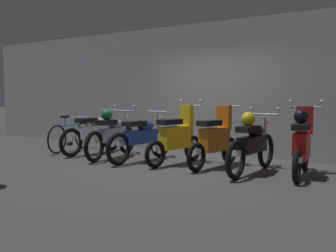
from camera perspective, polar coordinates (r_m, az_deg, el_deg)
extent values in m
plane|color=#424244|center=(7.66, 0.47, -5.78)|extent=(80.00, 80.00, 0.00)
cube|color=#9EA0A3|center=(9.27, 7.14, 5.47)|extent=(16.00, 0.30, 3.06)
torus|color=black|center=(9.80, -8.21, -1.67)|extent=(0.12, 0.65, 0.65)
torus|color=black|center=(8.91, -13.99, -2.35)|extent=(0.12, 0.65, 0.65)
cube|color=silver|center=(9.32, -10.98, -0.84)|extent=(0.25, 0.84, 0.28)
ellipsoid|color=silver|center=(9.41, -10.31, 0.57)|extent=(0.28, 0.45, 0.22)
cube|color=black|center=(9.18, -11.83, 0.82)|extent=(0.26, 0.53, 0.10)
cylinder|color=#B7BABF|center=(9.68, -8.68, 2.35)|extent=(0.56, 0.06, 0.04)
cylinder|color=#B7BABF|center=(9.73, -8.44, 0.18)|extent=(0.06, 0.16, 0.65)
sphere|color=silver|center=(9.72, -8.45, 1.47)|extent=(0.12, 0.12, 0.12)
cube|color=white|center=(8.92, -13.88, -1.70)|extent=(0.16, 0.02, 0.10)
torus|color=black|center=(9.18, -6.04, -2.06)|extent=(0.19, 0.66, 0.65)
torus|color=black|center=(8.09, -10.73, -2.97)|extent=(0.19, 0.66, 0.65)
cube|color=#9EA0A8|center=(8.61, -8.25, -1.23)|extent=(0.34, 0.86, 0.28)
ellipsoid|color=#9EA0A8|center=(8.72, -7.71, 0.30)|extent=(0.32, 0.47, 0.22)
cube|color=black|center=(8.43, -8.94, 0.55)|extent=(0.31, 0.55, 0.10)
cylinder|color=#B7BABF|center=(9.04, -6.41, 2.23)|extent=(0.56, 0.12, 0.04)
sphere|color=#B7BABF|center=(9.17, -7.81, 2.87)|extent=(0.07, 0.07, 0.07)
sphere|color=#B7BABF|center=(8.90, -4.98, 2.85)|extent=(0.07, 0.07, 0.07)
cylinder|color=#B7BABF|center=(9.10, -6.22, -0.09)|extent=(0.08, 0.17, 0.65)
sphere|color=silver|center=(9.09, -6.23, 1.30)|extent=(0.12, 0.12, 0.12)
cube|color=white|center=(8.10, -10.64, -2.25)|extent=(0.16, 0.04, 0.10)
sphere|color=#197238|center=(8.42, -8.96, 1.71)|extent=(0.24, 0.24, 0.24)
torus|color=black|center=(8.61, -1.13, -2.45)|extent=(0.14, 0.66, 0.65)
torus|color=black|center=(7.65, -7.25, -3.35)|extent=(0.14, 0.66, 0.65)
cube|color=#1E389E|center=(8.10, -4.02, -1.55)|extent=(0.29, 0.85, 0.28)
ellipsoid|color=#1E389E|center=(8.20, -3.30, 0.07)|extent=(0.29, 0.46, 0.22)
cube|color=black|center=(7.94, -4.90, 0.36)|extent=(0.28, 0.54, 0.10)
cylinder|color=#B7BABF|center=(8.48, -1.58, 2.11)|extent=(0.56, 0.08, 0.04)
cylinder|color=#B7BABF|center=(8.54, -1.35, -0.36)|extent=(0.07, 0.16, 0.65)
sphere|color=silver|center=(8.53, -1.35, 1.12)|extent=(0.12, 0.12, 0.12)
cube|color=white|center=(7.66, -7.12, -2.59)|extent=(0.16, 0.02, 0.10)
torus|color=black|center=(8.18, 3.69, -3.25)|extent=(0.17, 0.54, 0.53)
torus|color=black|center=(7.31, -1.88, -4.15)|extent=(0.17, 0.54, 0.53)
cube|color=gold|center=(7.70, 1.07, -1.69)|extent=(0.33, 0.76, 0.44)
cube|color=gold|center=(7.94, 2.69, 1.38)|extent=(0.29, 0.16, 0.48)
cube|color=black|center=(7.55, 0.27, 0.62)|extent=(0.32, 0.55, 0.10)
cylinder|color=#B7BABF|center=(8.03, 3.32, 2.98)|extent=(0.56, 0.12, 0.04)
sphere|color=#B7BABF|center=(8.20, 1.90, 3.71)|extent=(0.07, 0.07, 0.07)
sphere|color=#B7BABF|center=(7.87, 4.81, 3.67)|extent=(0.07, 0.07, 0.07)
cylinder|color=#B7BABF|center=(8.10, 3.51, -0.34)|extent=(0.08, 0.15, 0.85)
sphere|color=silver|center=(8.08, 3.52, 1.92)|extent=(0.12, 0.12, 0.12)
cube|color=white|center=(7.32, -1.76, -3.36)|extent=(0.16, 0.04, 0.10)
torus|color=black|center=(7.92, 9.01, -3.55)|extent=(0.15, 0.54, 0.53)
torus|color=black|center=(6.97, 4.15, -4.59)|extent=(0.15, 0.54, 0.53)
cube|color=orange|center=(7.40, 6.76, -1.97)|extent=(0.30, 0.76, 0.44)
cube|color=orange|center=(7.66, 8.19, 1.23)|extent=(0.29, 0.15, 0.48)
cube|color=black|center=(7.24, 6.08, 0.44)|extent=(0.30, 0.54, 0.10)
cylinder|color=#B7BABF|center=(7.77, 8.74, 2.89)|extent=(0.56, 0.10, 0.04)
cylinder|color=#B7BABF|center=(7.84, 8.87, -0.54)|extent=(0.07, 0.15, 0.85)
sphere|color=silver|center=(7.82, 8.90, 1.80)|extent=(0.12, 0.12, 0.12)
cube|color=white|center=(6.97, 4.27, -3.75)|extent=(0.16, 0.03, 0.10)
torus|color=black|center=(7.59, 14.11, -3.51)|extent=(0.12, 0.65, 0.65)
torus|color=black|center=(6.41, 9.86, -4.89)|extent=(0.12, 0.65, 0.65)
cube|color=black|center=(6.97, 12.20, -2.60)|extent=(0.25, 0.84, 0.28)
ellipsoid|color=black|center=(7.09, 12.72, -0.70)|extent=(0.28, 0.45, 0.22)
cube|color=black|center=(6.78, 11.63, -0.41)|extent=(0.26, 0.53, 0.10)
cylinder|color=#B7BABF|center=(7.43, 13.92, 1.67)|extent=(0.56, 0.06, 0.04)
sphere|color=#B7BABF|center=(7.53, 12.09, 2.49)|extent=(0.07, 0.07, 0.07)
sphere|color=#B7BABF|center=(7.34, 15.82, 2.38)|extent=(0.07, 0.07, 0.07)
cylinder|color=#B7BABF|center=(7.51, 14.01, -1.14)|extent=(0.06, 0.16, 0.65)
sphere|color=silver|center=(7.49, 14.05, 0.54)|extent=(0.12, 0.12, 0.12)
cube|color=white|center=(6.42, 9.98, -3.98)|extent=(0.16, 0.02, 0.10)
sphere|color=gold|center=(6.76, 11.65, 1.03)|extent=(0.24, 0.24, 0.24)
torus|color=black|center=(7.50, 19.40, -4.19)|extent=(0.16, 0.54, 0.53)
torus|color=black|center=(6.37, 18.32, -5.65)|extent=(0.16, 0.54, 0.53)
cube|color=red|center=(6.90, 18.96, -2.65)|extent=(0.32, 0.76, 0.44)
cube|color=red|center=(7.20, 19.35, 0.83)|extent=(0.29, 0.16, 0.48)
cube|color=black|center=(6.71, 18.87, -0.09)|extent=(0.31, 0.55, 0.10)
cylinder|color=#B7BABF|center=(7.33, 19.50, 2.60)|extent=(0.56, 0.11, 0.04)
sphere|color=#B7BABF|center=(7.36, 17.51, 3.44)|extent=(0.07, 0.07, 0.07)
sphere|color=#B7BABF|center=(7.31, 21.56, 3.33)|extent=(0.07, 0.07, 0.07)
cylinder|color=#B7BABF|center=(7.40, 19.45, -1.02)|extent=(0.08, 0.15, 0.85)
sphere|color=silver|center=(7.38, 19.51, 1.45)|extent=(0.12, 0.12, 0.12)
cube|color=white|center=(6.38, 18.36, -4.73)|extent=(0.16, 0.03, 0.10)
sphere|color=black|center=(6.70, 18.91, 1.36)|extent=(0.24, 0.24, 0.24)
torus|color=black|center=(10.33, -12.29, -1.33)|extent=(0.16, 0.68, 0.68)
torus|color=black|center=(9.49, -15.93, -1.89)|extent=(0.16, 0.68, 0.68)
cylinder|color=teal|center=(9.88, -14.06, 0.13)|extent=(0.16, 0.68, 0.04)
cylinder|color=teal|center=(9.71, -14.82, 0.63)|extent=(0.03, 0.03, 0.22)
cube|color=black|center=(9.70, -14.83, 1.34)|extent=(0.14, 0.23, 0.05)
cylinder|color=#B7BABF|center=(10.19, -12.74, 1.29)|extent=(0.50, 0.12, 0.03)
cylinder|color=black|center=(9.88, -14.20, -2.51)|extent=(0.14, 0.12, 0.10)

